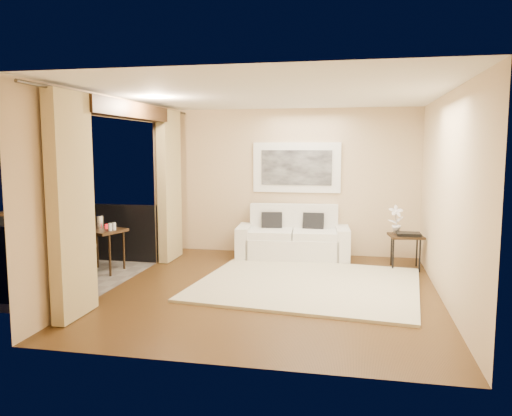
% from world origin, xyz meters
% --- Properties ---
extents(floor, '(5.00, 5.00, 0.00)m').
position_xyz_m(floor, '(0.00, 0.00, 0.00)').
color(floor, '#4E3317').
rests_on(floor, ground).
extents(room_shell, '(5.00, 6.40, 5.00)m').
position_xyz_m(room_shell, '(-2.13, 0.00, 2.52)').
color(room_shell, white).
rests_on(room_shell, ground).
extents(balcony, '(1.81, 2.60, 1.17)m').
position_xyz_m(balcony, '(-3.31, 0.00, 0.18)').
color(balcony, '#605B56').
rests_on(balcony, ground).
extents(curtains, '(0.16, 4.80, 2.64)m').
position_xyz_m(curtains, '(-2.11, 0.00, 1.34)').
color(curtains, tan).
rests_on(curtains, ground).
extents(artwork, '(1.62, 0.07, 0.92)m').
position_xyz_m(artwork, '(0.02, 2.46, 1.62)').
color(artwork, white).
rests_on(artwork, room_shell).
extents(rug, '(3.37, 3.02, 0.04)m').
position_xyz_m(rug, '(0.45, 0.35, 0.02)').
color(rug, beige).
rests_on(rug, floor).
extents(sofa, '(2.05, 1.01, 0.95)m').
position_xyz_m(sofa, '(0.02, 2.09, 0.34)').
color(sofa, white).
rests_on(sofa, floor).
extents(side_table, '(0.58, 0.58, 0.56)m').
position_xyz_m(side_table, '(1.93, 1.67, 0.51)').
color(side_table, black).
rests_on(side_table, floor).
extents(tray, '(0.39, 0.29, 0.05)m').
position_xyz_m(tray, '(1.96, 1.60, 0.59)').
color(tray, black).
rests_on(tray, side_table).
extents(orchid, '(0.27, 0.21, 0.47)m').
position_xyz_m(orchid, '(1.78, 1.80, 0.80)').
color(orchid, white).
rests_on(orchid, side_table).
extents(bistro_table, '(0.73, 0.73, 0.69)m').
position_xyz_m(bistro_table, '(-2.85, 0.49, 0.61)').
color(bistro_table, black).
rests_on(bistro_table, balcony).
extents(balcony_chair_far, '(0.46, 0.46, 0.88)m').
position_xyz_m(balcony_chair_far, '(-3.24, 0.32, 0.51)').
color(balcony_chair_far, black).
rests_on(balcony_chair_far, balcony).
extents(balcony_chair_near, '(0.42, 0.43, 0.97)m').
position_xyz_m(balcony_chair_near, '(-3.25, -0.18, 0.56)').
color(balcony_chair_near, black).
rests_on(balcony_chair_near, balcony).
extents(ice_bucket, '(0.18, 0.18, 0.20)m').
position_xyz_m(ice_bucket, '(-2.99, 0.64, 0.79)').
color(ice_bucket, silver).
rests_on(ice_bucket, bistro_table).
extents(candle, '(0.06, 0.06, 0.07)m').
position_xyz_m(candle, '(-2.83, 0.59, 0.72)').
color(candle, red).
rests_on(candle, bistro_table).
extents(vase, '(0.04, 0.04, 0.18)m').
position_xyz_m(vase, '(-2.91, 0.31, 0.78)').
color(vase, white).
rests_on(vase, bistro_table).
extents(glass_a, '(0.06, 0.06, 0.12)m').
position_xyz_m(glass_a, '(-2.67, 0.40, 0.75)').
color(glass_a, white).
rests_on(glass_a, bistro_table).
extents(glass_b, '(0.06, 0.06, 0.12)m').
position_xyz_m(glass_b, '(-2.64, 0.47, 0.75)').
color(glass_b, white).
rests_on(glass_b, bistro_table).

